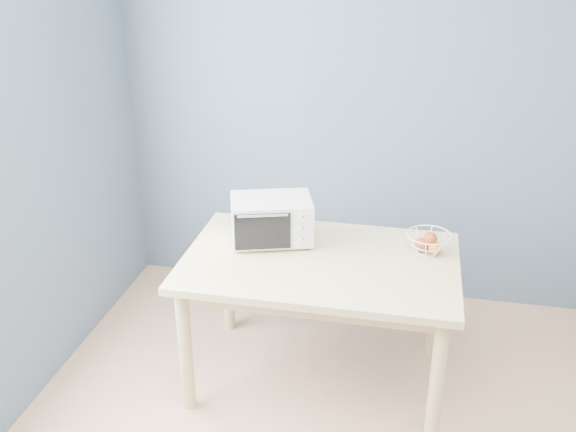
# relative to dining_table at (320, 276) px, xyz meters

# --- Properties ---
(room) EXTENTS (4.01, 4.51, 2.61)m
(room) POSITION_rel_dining_table_xyz_m (0.55, -1.22, 0.65)
(room) COLOR tan
(room) RESTS_ON ground
(dining_table) EXTENTS (1.40, 0.90, 0.75)m
(dining_table) POSITION_rel_dining_table_xyz_m (0.00, 0.00, 0.00)
(dining_table) COLOR #DEC585
(dining_table) RESTS_ON ground
(toaster_oven) EXTENTS (0.49, 0.42, 0.25)m
(toaster_oven) POSITION_rel_dining_table_xyz_m (-0.30, 0.14, 0.23)
(toaster_oven) COLOR silver
(toaster_oven) RESTS_ON dining_table
(fruit_basket) EXTENTS (0.26, 0.26, 0.12)m
(fruit_basket) POSITION_rel_dining_table_xyz_m (0.54, 0.18, 0.16)
(fruit_basket) COLOR silver
(fruit_basket) RESTS_ON dining_table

